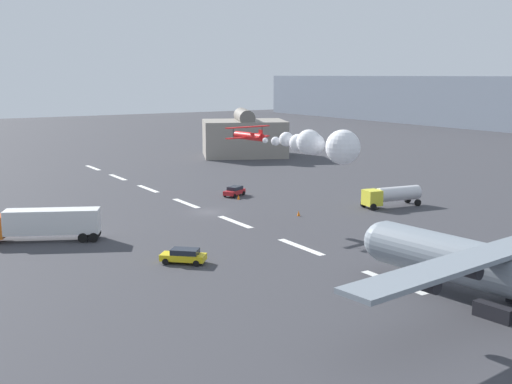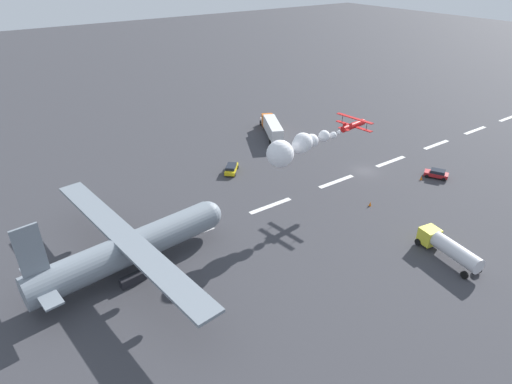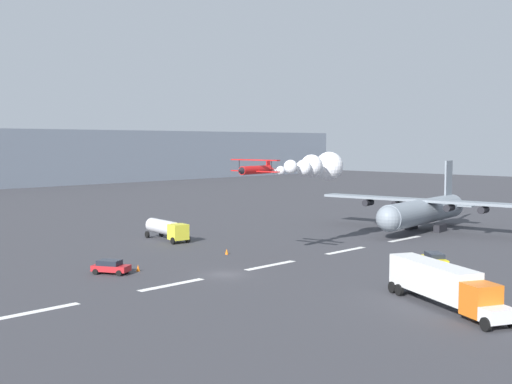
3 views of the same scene
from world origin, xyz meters
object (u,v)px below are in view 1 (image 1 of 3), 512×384
object	(u,v)px
cargo_transport_plane	(489,266)
traffic_cone_far	(299,213)
traffic_cone_near	(239,197)
semi_truck_orange	(40,223)
followme_car_yellow	(184,256)
fuel_tanker_truck	(391,195)
stunt_biplane_red	(319,144)
airport_staff_sedan	(235,191)

from	to	relation	value
cargo_transport_plane	traffic_cone_far	distance (m)	36.98
cargo_transport_plane	traffic_cone_near	world-z (taller)	cargo_transport_plane
semi_truck_orange	followme_car_yellow	world-z (taller)	semi_truck_orange
fuel_tanker_truck	followme_car_yellow	bearing A→B (deg)	-75.68
followme_car_yellow	semi_truck_orange	bearing A→B (deg)	-148.98
stunt_biplane_red	fuel_tanker_truck	world-z (taller)	stunt_biplane_red
cargo_transport_plane	followme_car_yellow	size ratio (longest dim) A/B	7.79
followme_car_yellow	traffic_cone_near	world-z (taller)	followme_car_yellow
stunt_biplane_red	semi_truck_orange	xyz separation A→B (m)	(-16.35, -27.73, -9.06)
airport_staff_sedan	traffic_cone_near	size ratio (longest dim) A/B	5.88
airport_staff_sedan	semi_truck_orange	bearing A→B (deg)	-69.73
semi_truck_orange	traffic_cone_far	world-z (taller)	semi_truck_orange
airport_staff_sedan	traffic_cone_far	size ratio (longest dim) A/B	5.88
stunt_biplane_red	followme_car_yellow	xyz separation A→B (m)	(0.59, -17.55, -10.37)
fuel_tanker_truck	traffic_cone_far	xyz separation A→B (m)	(-2.07, -15.12, -1.37)
stunt_biplane_red	traffic_cone_far	world-z (taller)	stunt_biplane_red
semi_truck_orange	stunt_biplane_red	bearing A→B (deg)	59.48
stunt_biplane_red	fuel_tanker_truck	xyz separation A→B (m)	(-9.15, 20.58, -9.44)
semi_truck_orange	followme_car_yellow	size ratio (longest dim) A/B	3.13
followme_car_yellow	stunt_biplane_red	bearing A→B (deg)	91.91
cargo_transport_plane	followme_car_yellow	world-z (taller)	cargo_transport_plane
stunt_biplane_red	traffic_cone_far	xyz separation A→B (m)	(-11.22, 5.46, -10.81)
semi_truck_orange	fuel_tanker_truck	bearing A→B (deg)	81.52
airport_staff_sedan	stunt_biplane_red	bearing A→B (deg)	-10.82
fuel_tanker_truck	traffic_cone_far	bearing A→B (deg)	-97.80
traffic_cone_near	stunt_biplane_red	bearing A→B (deg)	-9.91
traffic_cone_far	airport_staff_sedan	bearing A→B (deg)	179.98
stunt_biplane_red	traffic_cone_far	bearing A→B (deg)	154.03
semi_truck_orange	fuel_tanker_truck	world-z (taller)	semi_truck_orange
cargo_transport_plane	airport_staff_sedan	bearing A→B (deg)	172.81
semi_truck_orange	traffic_cone_near	size ratio (longest dim) A/B	19.16
cargo_transport_plane	stunt_biplane_red	bearing A→B (deg)	177.03
airport_staff_sedan	cargo_transport_plane	bearing A→B (deg)	-7.19
semi_truck_orange	traffic_cone_near	xyz separation A→B (m)	(-9.32, 32.22, -1.75)
traffic_cone_near	semi_truck_orange	bearing A→B (deg)	-73.87
stunt_biplane_red	traffic_cone_near	xyz separation A→B (m)	(-25.67, 4.49, -10.81)
cargo_transport_plane	traffic_cone_near	size ratio (longest dim) A/B	47.76
cargo_transport_plane	traffic_cone_far	bearing A→B (deg)	169.43
fuel_tanker_truck	airport_staff_sedan	bearing A→B (deg)	-142.18
airport_staff_sedan	traffic_cone_near	world-z (taller)	airport_staff_sedan
semi_truck_orange	fuel_tanker_truck	size ratio (longest dim) A/B	1.54
cargo_transport_plane	airport_staff_sedan	distance (m)	54.11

